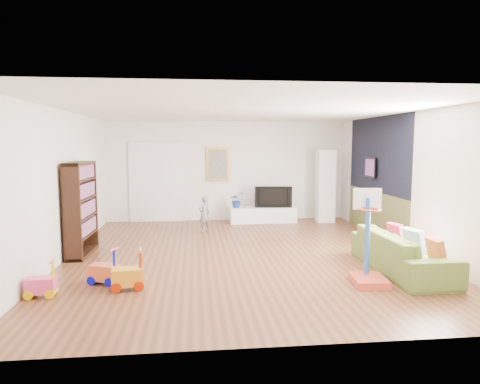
{
  "coord_description": "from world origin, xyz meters",
  "views": [
    {
      "loc": [
        -0.9,
        -7.91,
        2.1
      ],
      "look_at": [
        0.0,
        0.4,
        1.15
      ],
      "focal_mm": 32.0,
      "sensor_mm": 36.0,
      "label": 1
    }
  ],
  "objects": [
    {
      "name": "floor",
      "position": [
        0.0,
        0.0,
        0.0
      ],
      "size": [
        6.5,
        7.5,
        0.0
      ],
      "primitive_type": "cube",
      "color": "brown",
      "rests_on": "ground"
    },
    {
      "name": "ceiling",
      "position": [
        0.0,
        0.0,
        2.7
      ],
      "size": [
        6.5,
        7.5,
        0.0
      ],
      "primitive_type": "cube",
      "color": "white",
      "rests_on": "ground"
    },
    {
      "name": "wall_back",
      "position": [
        0.0,
        3.75,
        1.35
      ],
      "size": [
        6.5,
        0.0,
        2.7
      ],
      "primitive_type": "cube",
      "color": "silver",
      "rests_on": "ground"
    },
    {
      "name": "wall_front",
      "position": [
        0.0,
        -3.75,
        1.35
      ],
      "size": [
        6.5,
        0.0,
        2.7
      ],
      "primitive_type": "cube",
      "color": "silver",
      "rests_on": "ground"
    },
    {
      "name": "wall_left",
      "position": [
        -3.25,
        0.0,
        1.35
      ],
      "size": [
        0.0,
        7.5,
        2.7
      ],
      "primitive_type": "cube",
      "color": "silver",
      "rests_on": "ground"
    },
    {
      "name": "wall_right",
      "position": [
        3.25,
        0.0,
        1.35
      ],
      "size": [
        0.0,
        7.5,
        2.7
      ],
      "primitive_type": "cube",
      "color": "white",
      "rests_on": "ground"
    },
    {
      "name": "navy_accent",
      "position": [
        3.23,
        1.4,
        1.85
      ],
      "size": [
        0.01,
        3.2,
        1.7
      ],
      "primitive_type": "cube",
      "color": "black",
      "rests_on": "wall_right"
    },
    {
      "name": "olive_wainscot",
      "position": [
        3.23,
        1.4,
        0.5
      ],
      "size": [
        0.01,
        3.2,
        1.0
      ],
      "primitive_type": "cube",
      "color": "brown",
      "rests_on": "wall_right"
    },
    {
      "name": "doorway",
      "position": [
        -1.9,
        3.71,
        1.05
      ],
      "size": [
        1.45,
        0.06,
        2.1
      ],
      "primitive_type": "cube",
      "color": "white",
      "rests_on": "ground"
    },
    {
      "name": "painting_back",
      "position": [
        -0.25,
        3.71,
        1.55
      ],
      "size": [
        0.62,
        0.06,
        0.92
      ],
      "primitive_type": "cube",
      "color": "gold",
      "rests_on": "wall_back"
    },
    {
      "name": "artwork_right",
      "position": [
        3.17,
        1.6,
        1.55
      ],
      "size": [
        0.04,
        0.56,
        0.46
      ],
      "primitive_type": "cube",
      "color": "#7F3F8C",
      "rests_on": "wall_right"
    },
    {
      "name": "media_console",
      "position": [
        0.92,
        3.23,
        0.21
      ],
      "size": [
        1.78,
        0.48,
        0.41
      ],
      "primitive_type": "cube",
      "rotation": [
        0.0,
        0.0,
        0.02
      ],
      "color": "white",
      "rests_on": "ground"
    },
    {
      "name": "tall_cabinet",
      "position": [
        2.61,
        3.19,
        0.97
      ],
      "size": [
        0.48,
        0.48,
        1.93
      ],
      "primitive_type": "cube",
      "rotation": [
        0.0,
        0.0,
        -0.06
      ],
      "color": "white",
      "rests_on": "ground"
    },
    {
      "name": "bookshelf",
      "position": [
        -3.03,
        0.34,
        0.88
      ],
      "size": [
        0.34,
        1.21,
        1.76
      ],
      "primitive_type": "cube",
      "rotation": [
        0.0,
        0.0,
        -0.02
      ],
      "color": "black",
      "rests_on": "ground"
    },
    {
      "name": "sofa",
      "position": [
        2.49,
        -1.37,
        0.32
      ],
      "size": [
        0.88,
        2.23,
        0.65
      ],
      "primitive_type": "imported",
      "rotation": [
        0.0,
        0.0,
        1.58
      ],
      "color": "#5A6F2D",
      "rests_on": "ground"
    },
    {
      "name": "basketball_hoop",
      "position": [
        1.7,
        -1.93,
        0.72
      ],
      "size": [
        0.55,
        0.64,
        1.43
      ],
      "primitive_type": "cube",
      "rotation": [
        0.0,
        0.0,
        -0.1
      ],
      "color": "#CE412D",
      "rests_on": "ground"
    },
    {
      "name": "ride_on_yellow",
      "position": [
        -1.87,
        -1.79,
        0.29
      ],
      "size": [
        0.47,
        0.32,
        0.59
      ],
      "primitive_type": "cube",
      "rotation": [
        0.0,
        0.0,
        0.11
      ],
      "color": "orange",
      "rests_on": "ground"
    },
    {
      "name": "ride_on_orange",
      "position": [
        -2.26,
        -1.49,
        0.27
      ],
      "size": [
        0.47,
        0.37,
        0.55
      ],
      "primitive_type": "cube",
      "rotation": [
        0.0,
        0.0,
        -0.33
      ],
      "color": "#D0552E",
      "rests_on": "ground"
    },
    {
      "name": "ride_on_pink",
      "position": [
        -3.0,
        -1.97,
        0.25
      ],
      "size": [
        0.39,
        0.25,
        0.51
      ],
      "primitive_type": "cube",
      "rotation": [
        0.0,
        0.0,
        0.04
      ],
      "color": "#EC3F7A",
      "rests_on": "ground"
    },
    {
      "name": "child",
      "position": [
        -0.66,
        2.13,
        0.43
      ],
      "size": [
        0.38,
        0.35,
        0.87
      ],
      "primitive_type": "imported",
      "rotation": [
        0.0,
        0.0,
        3.77
      ],
      "color": "slate",
      "rests_on": "ground"
    },
    {
      "name": "tv",
      "position": [
        1.19,
        3.23,
        0.7
      ],
      "size": [
        0.99,
        0.24,
        0.57
      ],
      "primitive_type": "imported",
      "rotation": [
        0.0,
        0.0,
        -0.12
      ],
      "color": "black",
      "rests_on": "media_console"
    },
    {
      "name": "vase_plant",
      "position": [
        0.22,
        3.24,
        0.62
      ],
      "size": [
        0.4,
        0.36,
        0.41
      ],
      "primitive_type": "imported",
      "rotation": [
        0.0,
        0.0,
        0.1
      ],
      "color": "navy",
      "rests_on": "media_console"
    },
    {
      "name": "pillow_left",
      "position": [
        2.69,
        -2.01,
        0.51
      ],
      "size": [
        0.11,
        0.35,
        0.35
      ],
      "primitive_type": "cube",
      "rotation": [
        0.0,
        0.0,
        0.04
      ],
      "color": "#BA5227",
      "rests_on": "sofa"
    },
    {
      "name": "pillow_center",
      "position": [
        2.69,
        -1.37,
        0.51
      ],
      "size": [
        0.21,
        0.4,
        0.39
      ],
      "primitive_type": "cube",
      "rotation": [
        0.0,
        0.0,
        0.29
      ],
      "color": "silver",
      "rests_on": "sofa"
    },
    {
      "name": "pillow_right",
      "position": [
        2.68,
        -0.75,
        0.51
      ],
      "size": [
        0.17,
        0.35,
        0.34
      ],
      "primitive_type": "cube",
      "rotation": [
        0.0,
        0.0,
        0.25
      ],
      "color": "#B61D48",
      "rests_on": "sofa"
    }
  ]
}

